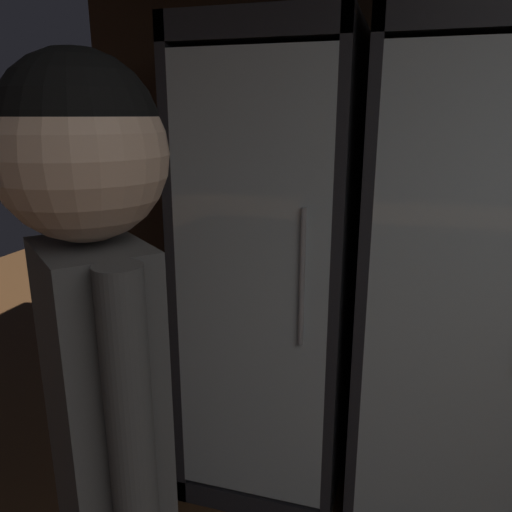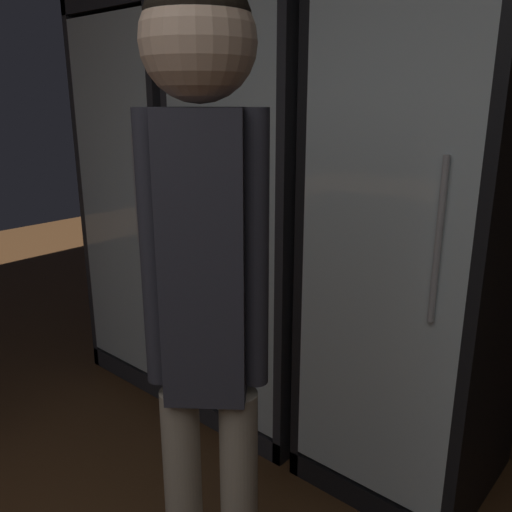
# 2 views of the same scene
# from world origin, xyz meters

# --- Properties ---
(cooler_far_left) EXTENTS (0.67, 0.69, 1.97)m
(cooler_far_left) POSITION_xyz_m (-1.97, 2.69, 0.96)
(cooler_far_left) COLOR #2B2B30
(cooler_far_left) RESTS_ON ground
(cooler_left) EXTENTS (0.67, 0.69, 1.97)m
(cooler_left) POSITION_xyz_m (-1.25, 2.69, 0.96)
(cooler_left) COLOR #2B2B30
(cooler_left) RESTS_ON ground
(shopper_far) EXTENTS (0.24, 0.23, 1.72)m
(shopper_far) POSITION_xyz_m (-1.86, 1.24, 1.13)
(shopper_far) COLOR brown
(shopper_far) RESTS_ON ground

